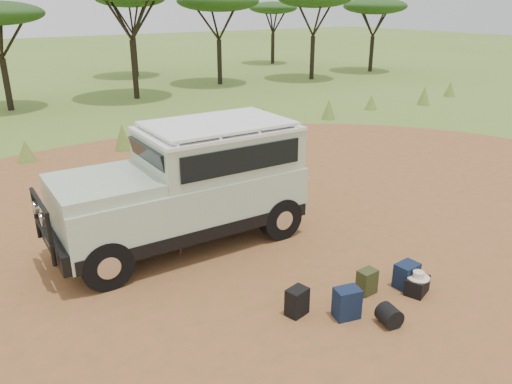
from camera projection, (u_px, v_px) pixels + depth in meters
ground at (276, 249)px, 10.20m from camera, size 140.00×140.00×0.00m
dirt_clearing at (276, 249)px, 10.20m from camera, size 23.00×23.00×0.01m
grass_fringe at (127, 139)px, 16.83m from camera, size 36.60×1.60×0.90m
safari_vehicle at (188, 188)px, 10.12m from camera, size 5.19×2.17×2.48m
walking_staff at (185, 220)px, 9.58m from camera, size 0.19×0.42×1.64m
backpack_black at (297, 302)px, 8.00m from camera, size 0.39×0.32×0.47m
backpack_navy at (347, 303)px, 7.92m from camera, size 0.45×0.37×0.52m
backpack_olive at (367, 282)px, 8.59m from camera, size 0.33×0.25×0.45m
duffel_navy at (406, 275)px, 8.79m from camera, size 0.43×0.33×0.45m
hard_case at (417, 285)px, 8.61m from camera, size 0.51×0.44×0.31m
stuff_sack at (389, 316)px, 7.77m from camera, size 0.39×0.39×0.33m
safari_hat at (418, 276)px, 8.54m from camera, size 0.39×0.39×0.11m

